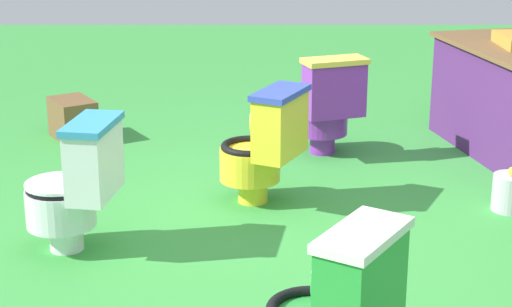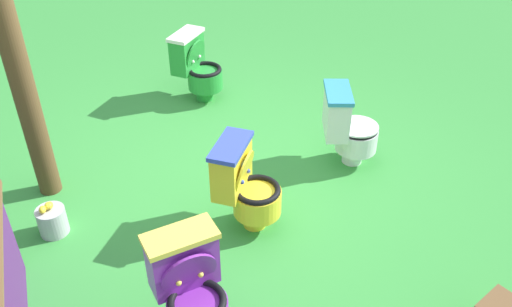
{
  "view_description": "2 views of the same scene",
  "coord_description": "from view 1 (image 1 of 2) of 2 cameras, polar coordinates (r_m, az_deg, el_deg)",
  "views": [
    {
      "loc": [
        4.47,
        -0.17,
        1.95
      ],
      "look_at": [
        -0.2,
        -0.18,
        0.43
      ],
      "focal_mm": 61.56,
      "sensor_mm": 36.0,
      "label": 1
    },
    {
      "loc": [
        -3.72,
        0.25,
        2.91
      ],
      "look_at": [
        -0.11,
        -0.28,
        0.35
      ],
      "focal_mm": 38.19,
      "sensor_mm": 36.0,
      "label": 2
    }
  ],
  "objects": [
    {
      "name": "ground",
      "position": [
        4.88,
        2.12,
        -5.55
      ],
      "size": [
        14.0,
        14.0,
        0.0
      ],
      "primitive_type": "plane",
      "color": "green"
    },
    {
      "name": "toilet_yellow",
      "position": [
        5.25,
        0.51,
        0.55
      ],
      "size": [
        0.58,
        0.62,
        0.73
      ],
      "rotation": [
        0.0,
        0.0,
        2.69
      ],
      "color": "yellow",
      "rests_on": "ground"
    },
    {
      "name": "toilet_white",
      "position": [
        4.69,
        -11.65,
        -2.03
      ],
      "size": [
        0.47,
        0.55,
        0.73
      ],
      "rotation": [
        0.0,
        0.0,
        2.99
      ],
      "color": "white",
      "rests_on": "ground"
    },
    {
      "name": "toilet_purple",
      "position": [
        6.17,
        4.66,
        3.17
      ],
      "size": [
        0.6,
        0.54,
        0.73
      ],
      "rotation": [
        0.0,
        0.0,
        1.91
      ],
      "color": "purple",
      "rests_on": "ground"
    },
    {
      "name": "small_crate",
      "position": [
        6.76,
        -11.8,
        2.21
      ],
      "size": [
        0.47,
        0.43,
        0.31
      ],
      "primitive_type": "cube",
      "rotation": [
        0.0,
        0.0,
        3.69
      ],
      "color": "brown",
      "rests_on": "ground"
    },
    {
      "name": "lemon_bucket",
      "position": [
        5.45,
        16.23,
        -2.39
      ],
      "size": [
        0.22,
        0.22,
        0.28
      ],
      "color": "#B7B7BF",
      "rests_on": "ground"
    }
  ]
}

